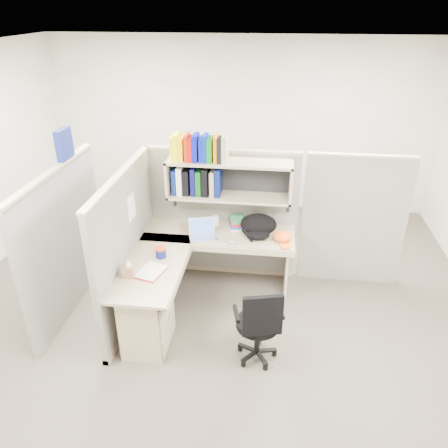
# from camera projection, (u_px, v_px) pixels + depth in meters

# --- Properties ---
(ground) EXTENTS (6.00, 6.00, 0.00)m
(ground) POSITION_uv_depth(u_px,v_px,m) (212.00, 314.00, 4.88)
(ground) COLOR #353129
(ground) RESTS_ON ground
(room_shell) EXTENTS (6.00, 6.00, 6.00)m
(room_shell) POSITION_uv_depth(u_px,v_px,m) (210.00, 179.00, 4.14)
(room_shell) COLOR #B7B2A5
(room_shell) RESTS_ON ground
(cubicle) EXTENTS (3.79, 1.84, 1.95)m
(cubicle) POSITION_uv_depth(u_px,v_px,m) (185.00, 222.00, 4.91)
(cubicle) COLOR #5F5F5B
(cubicle) RESTS_ON ground
(desk) EXTENTS (1.74, 1.75, 0.73)m
(desk) POSITION_uv_depth(u_px,v_px,m) (169.00, 294.00, 4.48)
(desk) COLOR gray
(desk) RESTS_ON ground
(laptop) EXTENTS (0.37, 0.37, 0.21)m
(laptop) POSITION_uv_depth(u_px,v_px,m) (203.00, 230.00, 4.88)
(laptop) COLOR #BDBCC2
(laptop) RESTS_ON desk
(backpack) EXTENTS (0.47, 0.39, 0.25)m
(backpack) POSITION_uv_depth(u_px,v_px,m) (258.00, 227.00, 4.92)
(backpack) COLOR black
(backpack) RESTS_ON desk
(orange_cap) EXTENTS (0.27, 0.29, 0.11)m
(orange_cap) POSITION_uv_depth(u_px,v_px,m) (282.00, 237.00, 4.86)
(orange_cap) COLOR orange
(orange_cap) RESTS_ON desk
(snack_canister) EXTENTS (0.11, 0.11, 0.11)m
(snack_canister) POSITION_uv_depth(u_px,v_px,m) (161.00, 252.00, 4.55)
(snack_canister) COLOR #0E1553
(snack_canister) RESTS_ON desk
(tissue_box) EXTENTS (0.13, 0.13, 0.18)m
(tissue_box) POSITION_uv_depth(u_px,v_px,m) (128.00, 268.00, 4.23)
(tissue_box) COLOR #A2745B
(tissue_box) RESTS_ON desk
(mouse) EXTENTS (0.10, 0.08, 0.03)m
(mouse) POSITION_uv_depth(u_px,v_px,m) (232.00, 242.00, 4.82)
(mouse) COLOR #7F9FB4
(mouse) RESTS_ON desk
(paper_cup) EXTENTS (0.09, 0.09, 0.11)m
(paper_cup) POSITION_uv_depth(u_px,v_px,m) (216.00, 220.00, 5.21)
(paper_cup) COLOR silver
(paper_cup) RESTS_ON desk
(book_stack) EXTENTS (0.25, 0.30, 0.12)m
(book_stack) POSITION_uv_depth(u_px,v_px,m) (237.00, 222.00, 5.15)
(book_stack) COLOR gray
(book_stack) RESTS_ON desk
(loose_paper) EXTENTS (0.30, 0.35, 0.00)m
(loose_paper) POSITION_uv_depth(u_px,v_px,m) (151.00, 271.00, 4.33)
(loose_paper) COLOR silver
(loose_paper) RESTS_ON desk
(task_chair) EXTENTS (0.49, 0.45, 0.87)m
(task_chair) POSITION_uv_depth(u_px,v_px,m) (258.00, 336.00, 4.12)
(task_chair) COLOR black
(task_chair) RESTS_ON ground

